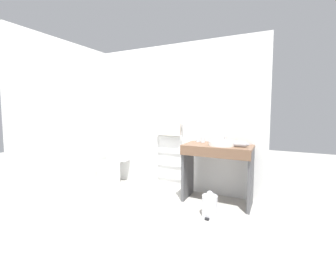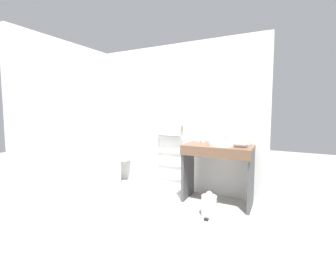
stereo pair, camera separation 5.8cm
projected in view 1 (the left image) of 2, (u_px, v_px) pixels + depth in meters
ground_plane at (118, 226)px, 2.55m from camera, size 12.00×12.00×0.00m
wall_back at (173, 117)px, 3.78m from camera, size 2.99×0.12×2.37m
wall_side at (75, 118)px, 3.71m from camera, size 0.12×2.13×2.37m
toilet at (111, 167)px, 3.95m from camera, size 0.40×0.53×0.75m
towel_radiator at (169, 139)px, 3.72m from camera, size 0.51×0.06×1.13m
vanity_counter at (217, 164)px, 3.15m from camera, size 0.94×0.50×0.83m
sink_basin at (222, 143)px, 3.09m from camera, size 0.36×0.36×0.07m
faucet at (225, 138)px, 3.25m from camera, size 0.02×0.10×0.13m
cup_near_wall at (198, 139)px, 3.43m from camera, size 0.06×0.06×0.10m
cup_near_edge at (203, 139)px, 3.36m from camera, size 0.06×0.06×0.10m
hair_dryer at (241, 144)px, 2.97m from camera, size 0.20×0.18×0.07m
trash_bin at (210, 205)px, 2.77m from camera, size 0.19×0.22×0.32m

